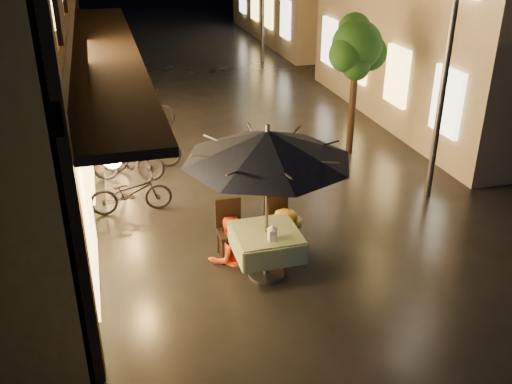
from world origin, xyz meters
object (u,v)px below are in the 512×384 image
object	(u,v)px
cafe_table	(267,242)
bicycle_0	(131,193)
table_lantern	(272,232)
person_yellow	(286,212)
patio_umbrella	(267,146)
person_orange	(229,219)
streetlamp_near	(449,48)

from	to	relation	value
cafe_table	bicycle_0	world-z (taller)	bicycle_0
table_lantern	person_yellow	bearing A→B (deg)	59.62
bicycle_0	cafe_table	bearing A→B (deg)	-145.10
person_yellow	table_lantern	bearing A→B (deg)	64.36
cafe_table	patio_umbrella	distance (m)	1.56
cafe_table	person_orange	bearing A→B (deg)	126.85
person_orange	patio_umbrella	bearing A→B (deg)	113.23
person_yellow	person_orange	bearing A→B (deg)	0.28
patio_umbrella	cafe_table	bearing A→B (deg)	165.96
patio_umbrella	person_orange	size ratio (longest dim) A/B	1.65
cafe_table	patio_umbrella	bearing A→B (deg)	-14.04
patio_umbrella	person_orange	distance (m)	1.59
streetlamp_near	table_lantern	world-z (taller)	streetlamp_near
streetlamp_near	person_yellow	distance (m)	4.24
streetlamp_near	person_yellow	bearing A→B (deg)	-158.96
streetlamp_near	person_orange	distance (m)	5.01
patio_umbrella	person_orange	world-z (taller)	patio_umbrella
patio_umbrella	bicycle_0	bearing A→B (deg)	124.45
person_orange	person_yellow	world-z (taller)	person_yellow
cafe_table	person_yellow	world-z (taller)	person_yellow
bicycle_0	streetlamp_near	bearing A→B (deg)	-97.94
streetlamp_near	patio_umbrella	distance (m)	4.37
cafe_table	patio_umbrella	xyz separation A→B (m)	(0.00, -0.00, 1.56)
streetlamp_near	table_lantern	xyz separation A→B (m)	(-3.89, -2.12, -2.00)
streetlamp_near	cafe_table	bearing A→B (deg)	-154.71
streetlamp_near	cafe_table	distance (m)	4.90
patio_umbrella	bicycle_0	xyz separation A→B (m)	(-1.84, 2.69, -1.75)
table_lantern	person_orange	world-z (taller)	person_orange
person_yellow	bicycle_0	world-z (taller)	person_yellow
cafe_table	bicycle_0	distance (m)	3.26
streetlamp_near	person_orange	bearing A→B (deg)	-164.01
cafe_table	person_yellow	size ratio (longest dim) A/B	0.64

